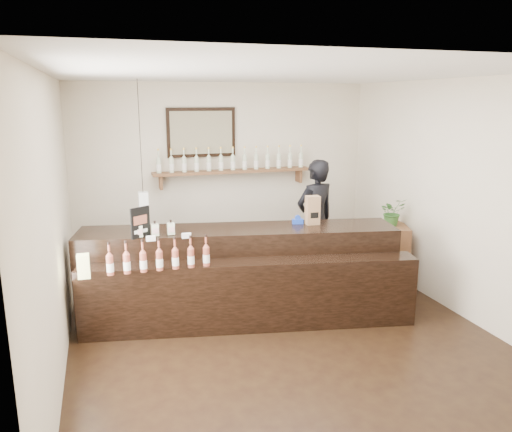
% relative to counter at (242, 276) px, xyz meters
% --- Properties ---
extents(ground, '(5.00, 5.00, 0.00)m').
position_rel_counter_xyz_m(ground, '(0.28, -0.56, -0.49)').
color(ground, black).
rests_on(ground, ground).
extents(room_shell, '(5.00, 5.00, 5.00)m').
position_rel_counter_xyz_m(room_shell, '(0.28, -0.56, 1.21)').
color(room_shell, beige).
rests_on(room_shell, ground).
extents(back_wall_decor, '(2.66, 0.96, 1.69)m').
position_rel_counter_xyz_m(back_wall_decor, '(0.14, 1.81, 1.26)').
color(back_wall_decor, brown).
rests_on(back_wall_decor, ground).
extents(counter, '(3.83, 1.69, 1.23)m').
position_rel_counter_xyz_m(counter, '(0.00, 0.00, 0.00)').
color(counter, black).
rests_on(counter, ground).
extents(promo_sign, '(0.22, 0.15, 0.35)m').
position_rel_counter_xyz_m(promo_sign, '(-1.14, 0.07, 0.73)').
color(promo_sign, black).
rests_on(promo_sign, counter).
extents(paper_bag, '(0.17, 0.13, 0.35)m').
position_rel_counter_xyz_m(paper_bag, '(0.92, 0.06, 0.74)').
color(paper_bag, olive).
rests_on(paper_bag, counter).
extents(tape_dispenser, '(0.14, 0.07, 0.11)m').
position_rel_counter_xyz_m(tape_dispenser, '(0.76, 0.13, 0.60)').
color(tape_dispenser, '#193CB3').
rests_on(tape_dispenser, counter).
extents(side_cabinet, '(0.60, 0.69, 0.85)m').
position_rel_counter_xyz_m(side_cabinet, '(2.28, 0.42, -0.07)').
color(side_cabinet, brown).
rests_on(side_cabinet, ground).
extents(potted_plant, '(0.35, 0.31, 0.38)m').
position_rel_counter_xyz_m(potted_plant, '(2.28, 0.42, 0.55)').
color(potted_plant, '#336628').
rests_on(potted_plant, side_cabinet).
extents(shopkeeper, '(0.82, 0.65, 1.96)m').
position_rel_counter_xyz_m(shopkeeper, '(1.38, 0.99, 0.49)').
color(shopkeeper, black).
rests_on(shopkeeper, ground).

